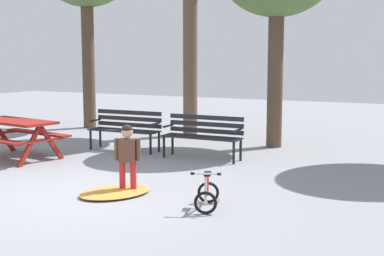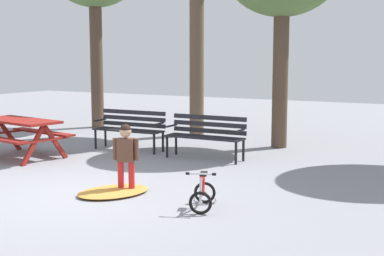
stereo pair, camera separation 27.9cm
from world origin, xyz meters
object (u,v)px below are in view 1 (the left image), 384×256
at_px(kids_bicycle, 207,194).
at_px(picnic_table, 15,129).
at_px(park_bench_left, 203,133).
at_px(child_standing, 127,153).
at_px(park_bench_far_left, 126,127).

bearing_deg(kids_bicycle, picnic_table, 163.51).
xyz_separation_m(park_bench_left, child_standing, (0.17, -2.91, 0.09)).
bearing_deg(picnic_table, park_bench_far_left, 51.10).
bearing_deg(kids_bicycle, park_bench_left, 116.55).
height_order(child_standing, kids_bicycle, child_standing).
bearing_deg(picnic_table, park_bench_left, 26.58).
relative_size(picnic_table, park_bench_far_left, 1.23).
xyz_separation_m(picnic_table, kids_bicycle, (4.89, -1.45, -0.39)).
distance_m(park_bench_left, child_standing, 2.91).
relative_size(picnic_table, park_bench_left, 1.24).
distance_m(picnic_table, kids_bicycle, 5.11).
relative_size(park_bench_left, kids_bicycle, 2.54).
height_order(park_bench_far_left, kids_bicycle, park_bench_far_left).
relative_size(picnic_table, child_standing, 1.95).
relative_size(child_standing, kids_bicycle, 1.62).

